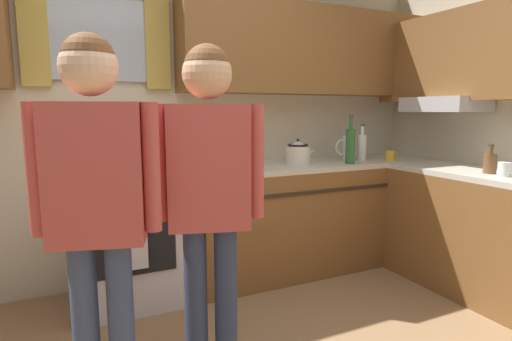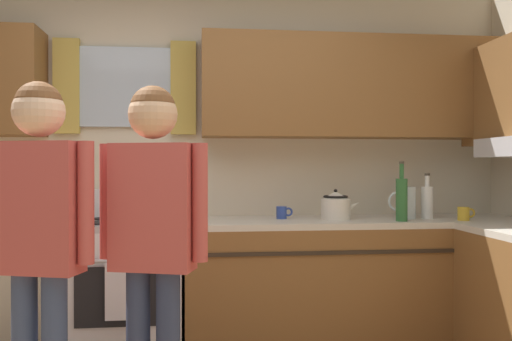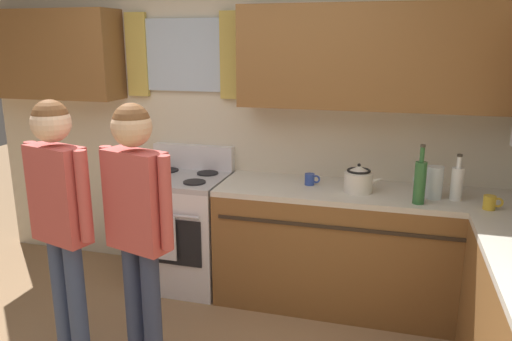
{
  "view_description": "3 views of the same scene",
  "coord_description": "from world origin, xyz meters",
  "px_view_note": "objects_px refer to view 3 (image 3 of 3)",
  "views": [
    {
      "loc": [
        -0.73,
        -1.33,
        1.34
      ],
      "look_at": [
        0.2,
        0.65,
        1.01
      ],
      "focal_mm": 28.72,
      "sensor_mm": 36.0,
      "label": 1
    },
    {
      "loc": [
        0.06,
        -1.95,
        1.26
      ],
      "look_at": [
        0.34,
        0.63,
        1.24
      ],
      "focal_mm": 36.5,
      "sensor_mm": 36.0,
      "label": 2
    },
    {
      "loc": [
        1.19,
        -1.93,
        1.93
      ],
      "look_at": [
        0.4,
        0.9,
        1.17
      ],
      "focal_mm": 34.9,
      "sensor_mm": 36.0,
      "label": 3
    }
  ],
  "objects_px": {
    "stovetop_kettle": "(359,179)",
    "water_pitcher": "(433,182)",
    "mug_cobalt_blue": "(310,179)",
    "bottle_wine_green": "(420,181)",
    "mug_mustard_yellow": "(490,203)",
    "bottle_milk_white": "(457,183)",
    "adult_in_plaid": "(137,211)",
    "stove_oven": "(183,228)",
    "adult_left": "(59,204)"
  },
  "relations": [
    {
      "from": "stove_oven",
      "to": "bottle_wine_green",
      "type": "bearing_deg",
      "value": -6.38
    },
    {
      "from": "adult_in_plaid",
      "to": "mug_mustard_yellow",
      "type": "bearing_deg",
      "value": 25.53
    },
    {
      "from": "mug_cobalt_blue",
      "to": "adult_left",
      "type": "xyz_separation_m",
      "value": [
        -1.25,
        -1.21,
        0.08
      ]
    },
    {
      "from": "bottle_milk_white",
      "to": "mug_cobalt_blue",
      "type": "height_order",
      "value": "bottle_milk_white"
    },
    {
      "from": "bottle_wine_green",
      "to": "adult_left",
      "type": "xyz_separation_m",
      "value": [
        -2.01,
        -0.97,
        -0.03
      ]
    },
    {
      "from": "stove_oven",
      "to": "bottle_milk_white",
      "type": "distance_m",
      "value": 2.09
    },
    {
      "from": "mug_cobalt_blue",
      "to": "stovetop_kettle",
      "type": "height_order",
      "value": "stovetop_kettle"
    },
    {
      "from": "mug_cobalt_blue",
      "to": "mug_mustard_yellow",
      "type": "relative_size",
      "value": 0.96
    },
    {
      "from": "stove_oven",
      "to": "mug_cobalt_blue",
      "type": "xyz_separation_m",
      "value": [
        1.02,
        0.04,
        0.48
      ]
    },
    {
      "from": "mug_mustard_yellow",
      "to": "adult_left",
      "type": "height_order",
      "value": "adult_left"
    },
    {
      "from": "stove_oven",
      "to": "adult_left",
      "type": "relative_size",
      "value": 0.68
    },
    {
      "from": "bottle_wine_green",
      "to": "mug_cobalt_blue",
      "type": "xyz_separation_m",
      "value": [
        -0.76,
        0.24,
        -0.11
      ]
    },
    {
      "from": "mug_cobalt_blue",
      "to": "mug_mustard_yellow",
      "type": "distance_m",
      "value": 1.21
    },
    {
      "from": "mug_mustard_yellow",
      "to": "adult_in_plaid",
      "type": "xyz_separation_m",
      "value": [
        -1.96,
        -0.94,
        0.07
      ]
    },
    {
      "from": "mug_cobalt_blue",
      "to": "water_pitcher",
      "type": "distance_m",
      "value": 0.86
    },
    {
      "from": "bottle_wine_green",
      "to": "stove_oven",
      "type": "bearing_deg",
      "value": 173.62
    },
    {
      "from": "bottle_milk_white",
      "to": "mug_mustard_yellow",
      "type": "height_order",
      "value": "bottle_milk_white"
    },
    {
      "from": "adult_left",
      "to": "adult_in_plaid",
      "type": "distance_m",
      "value": 0.48
    },
    {
      "from": "mug_cobalt_blue",
      "to": "adult_in_plaid",
      "type": "xyz_separation_m",
      "value": [
        -0.77,
        -1.18,
        0.08
      ]
    },
    {
      "from": "stove_oven",
      "to": "bottle_milk_white",
      "type": "relative_size",
      "value": 3.51
    },
    {
      "from": "bottle_milk_white",
      "to": "adult_in_plaid",
      "type": "xyz_separation_m",
      "value": [
        -1.77,
        -1.09,
        -0.0
      ]
    },
    {
      "from": "mug_cobalt_blue",
      "to": "bottle_milk_white",
      "type": "bearing_deg",
      "value": -5.16
    },
    {
      "from": "bottle_wine_green",
      "to": "mug_cobalt_blue",
      "type": "relative_size",
      "value": 3.43
    },
    {
      "from": "bottle_milk_white",
      "to": "adult_in_plaid",
      "type": "bearing_deg",
      "value": -148.44
    },
    {
      "from": "bottle_milk_white",
      "to": "adult_left",
      "type": "bearing_deg",
      "value": -153.64
    },
    {
      "from": "mug_cobalt_blue",
      "to": "stovetop_kettle",
      "type": "distance_m",
      "value": 0.37
    },
    {
      "from": "stovetop_kettle",
      "to": "water_pitcher",
      "type": "bearing_deg",
      "value": -0.84
    },
    {
      "from": "stove_oven",
      "to": "bottle_wine_green",
      "type": "distance_m",
      "value": 1.88
    },
    {
      "from": "mug_mustard_yellow",
      "to": "adult_in_plaid",
      "type": "relative_size",
      "value": 0.07
    },
    {
      "from": "stove_oven",
      "to": "bottle_milk_white",
      "type": "bearing_deg",
      "value": -1.37
    },
    {
      "from": "water_pitcher",
      "to": "adult_in_plaid",
      "type": "relative_size",
      "value": 0.14
    },
    {
      "from": "bottle_milk_white",
      "to": "mug_mustard_yellow",
      "type": "bearing_deg",
      "value": -38.96
    },
    {
      "from": "stove_oven",
      "to": "bottle_wine_green",
      "type": "height_order",
      "value": "bottle_wine_green"
    },
    {
      "from": "bottle_wine_green",
      "to": "mug_mustard_yellow",
      "type": "bearing_deg",
      "value": -0.28
    },
    {
      "from": "adult_in_plaid",
      "to": "stovetop_kettle",
      "type": "bearing_deg",
      "value": 44.16
    },
    {
      "from": "stovetop_kettle",
      "to": "mug_cobalt_blue",
      "type": "bearing_deg",
      "value": 166.74
    },
    {
      "from": "stovetop_kettle",
      "to": "stove_oven",
      "type": "bearing_deg",
      "value": 178.26
    },
    {
      "from": "bottle_wine_green",
      "to": "stovetop_kettle",
      "type": "distance_m",
      "value": 0.43
    },
    {
      "from": "water_pitcher",
      "to": "adult_left",
      "type": "relative_size",
      "value": 0.14
    },
    {
      "from": "bottle_milk_white",
      "to": "stovetop_kettle",
      "type": "height_order",
      "value": "bottle_milk_white"
    },
    {
      "from": "water_pitcher",
      "to": "adult_in_plaid",
      "type": "height_order",
      "value": "adult_in_plaid"
    },
    {
      "from": "water_pitcher",
      "to": "mug_mustard_yellow",
      "type": "bearing_deg",
      "value": -24.2
    },
    {
      "from": "mug_mustard_yellow",
      "to": "water_pitcher",
      "type": "distance_m",
      "value": 0.38
    },
    {
      "from": "water_pitcher",
      "to": "bottle_wine_green",
      "type": "bearing_deg",
      "value": -122.42
    },
    {
      "from": "mug_cobalt_blue",
      "to": "water_pitcher",
      "type": "bearing_deg",
      "value": -6.1
    },
    {
      "from": "bottle_wine_green",
      "to": "mug_mustard_yellow",
      "type": "height_order",
      "value": "bottle_wine_green"
    },
    {
      "from": "stovetop_kettle",
      "to": "adult_in_plaid",
      "type": "bearing_deg",
      "value": -135.84
    },
    {
      "from": "mug_cobalt_blue",
      "to": "bottle_wine_green",
      "type": "bearing_deg",
      "value": -17.64
    },
    {
      "from": "stove_oven",
      "to": "mug_cobalt_blue",
      "type": "height_order",
      "value": "stove_oven"
    },
    {
      "from": "mug_mustard_yellow",
      "to": "water_pitcher",
      "type": "xyz_separation_m",
      "value": [
        -0.34,
        0.15,
        0.07
      ]
    }
  ]
}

